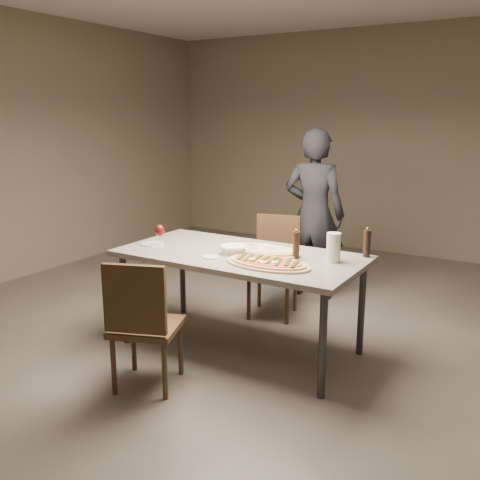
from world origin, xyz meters
The scene contains 14 objects.
room centered at (0.00, 0.00, 1.40)m, with size 7.00×7.00×7.00m.
dining_table centered at (0.00, 0.00, 0.69)m, with size 1.80×0.90×0.75m.
zucchini_pizza centered at (0.33, -0.18, 0.77)m, with size 0.62×0.34×0.05m.
ham_pizza centered at (0.13, 0.11, 0.77)m, with size 0.62×0.34×0.04m.
bread_basket centered at (-0.03, -0.04, 0.79)m, with size 0.19×0.19×0.07m.
oil_dish centered at (-0.11, -0.22, 0.76)m, with size 0.12×0.12×0.01m.
pepper_mill_left centered at (0.42, 0.08, 0.85)m, with size 0.06×0.06×0.21m.
pepper_mill_right centered at (0.83, 0.38, 0.85)m, with size 0.06×0.06×0.22m.
carafe centered at (0.67, 0.13, 0.85)m, with size 0.10×0.10×0.20m.
wine_glass centered at (-0.64, -0.13, 0.87)m, with size 0.08×0.08×0.17m.
side_plate centered at (-0.73, -0.13, 0.76)m, with size 0.16×0.16×0.01m.
chair_near centered at (-0.20, -0.87, 0.49)m, with size 0.53×0.53×0.87m.
chair_far centered at (-0.13, 0.82, 0.49)m, with size 0.50×0.50×0.87m.
diner centered at (-0.03, 1.42, 0.81)m, with size 0.59×0.39×1.63m, color black.
Camera 1 is at (1.96, -3.26, 1.75)m, focal length 40.00 mm.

